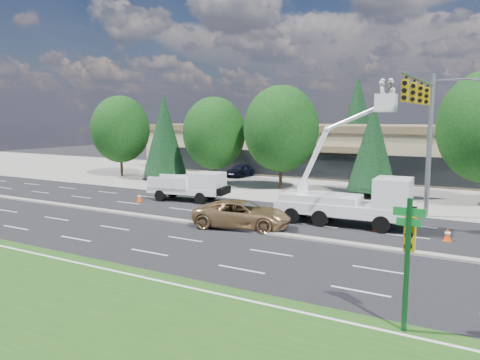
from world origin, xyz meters
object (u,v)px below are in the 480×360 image
Objects in this scene: bucket_truck at (354,195)px; utility_pickup at (192,189)px; signal_mast at (426,122)px; minivan at (242,214)px; street_sign_pole at (408,250)px.

utility_pickup is at bearing 168.03° from bucket_truck.
minivan is at bearing -143.61° from signal_mast.
signal_mast reaches higher than minivan.
street_sign_pole reaches higher than utility_pickup.
street_sign_pole is 13.71m from bucket_truck.
utility_pickup is 13.30m from bucket_truck.
minivan is at bearing -45.82° from utility_pickup.
street_sign_pole is 23.57m from utility_pickup.
street_sign_pole is 0.66× the size of utility_pickup.
street_sign_pole is at bearing -82.73° from signal_mast.
street_sign_pole is at bearing -70.56° from bucket_truck.
bucket_truck is at bearing 112.62° from street_sign_pole.
signal_mast is at bearing 97.27° from street_sign_pole.
street_sign_pole is 0.47× the size of bucket_truck.
minivan is (-5.45, -3.64, -1.05)m from bucket_truck.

